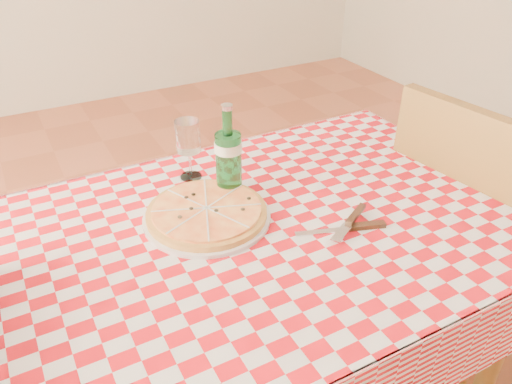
# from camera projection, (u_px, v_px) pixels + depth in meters

# --- Properties ---
(dining_table) EXTENTS (1.20, 0.80, 0.75)m
(dining_table) POSITION_uv_depth(u_px,v_px,m) (274.00, 253.00, 1.28)
(dining_table) COLOR brown
(dining_table) RESTS_ON ground
(tablecloth) EXTENTS (1.30, 0.90, 0.01)m
(tablecloth) POSITION_uv_depth(u_px,v_px,m) (275.00, 223.00, 1.23)
(tablecloth) COLOR #A70A12
(tablecloth) RESTS_ON dining_table
(chair_near) EXTENTS (0.49, 0.49, 0.97)m
(chair_near) POSITION_uv_depth(u_px,v_px,m) (464.00, 222.00, 1.58)
(chair_near) COLOR brown
(chair_near) RESTS_ON ground
(pizza_plate) EXTENTS (0.42, 0.42, 0.04)m
(pizza_plate) POSITION_uv_depth(u_px,v_px,m) (207.00, 212.00, 1.23)
(pizza_plate) COLOR #C69042
(pizza_plate) RESTS_ON tablecloth
(water_bottle) EXTENTS (0.08, 0.08, 0.25)m
(water_bottle) POSITION_uv_depth(u_px,v_px,m) (228.00, 151.00, 1.27)
(water_bottle) COLOR #1A6B2D
(water_bottle) RESTS_ON tablecloth
(wine_glass) EXTENTS (0.08, 0.08, 0.17)m
(wine_glass) POSITION_uv_depth(u_px,v_px,m) (189.00, 150.00, 1.37)
(wine_glass) COLOR white
(wine_glass) RESTS_ON tablecloth
(cutlery) EXTENTS (0.27, 0.23, 0.03)m
(cutlery) POSITION_uv_depth(u_px,v_px,m) (348.00, 226.00, 1.20)
(cutlery) COLOR silver
(cutlery) RESTS_ON tablecloth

